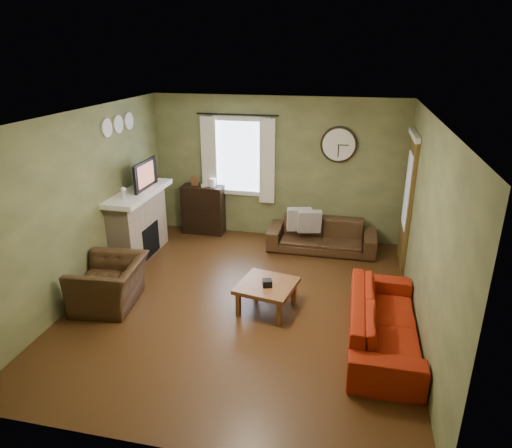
% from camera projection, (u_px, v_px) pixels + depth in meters
% --- Properties ---
extents(floor, '(4.60, 5.20, 0.00)m').
position_uv_depth(floor, '(243.00, 302.00, 6.45)').
color(floor, '#422611').
rests_on(floor, ground).
extents(ceiling, '(4.60, 5.20, 0.00)m').
position_uv_depth(ceiling, '(241.00, 116.00, 5.52)').
color(ceiling, white).
rests_on(ceiling, ground).
extents(wall_left, '(0.00, 5.20, 2.60)m').
position_uv_depth(wall_left, '(84.00, 204.00, 6.45)').
color(wall_left, olive).
rests_on(wall_left, ground).
extents(wall_right, '(0.00, 5.20, 2.60)m').
position_uv_depth(wall_right, '(426.00, 230.00, 5.53)').
color(wall_right, olive).
rests_on(wall_right, ground).
extents(wall_back, '(4.60, 0.00, 2.60)m').
position_uv_depth(wall_back, '(276.00, 169.00, 8.35)').
color(wall_back, olive).
rests_on(wall_back, ground).
extents(wall_front, '(4.60, 0.00, 2.60)m').
position_uv_depth(wall_front, '(163.00, 326.00, 3.62)').
color(wall_front, olive).
rests_on(wall_front, ground).
extents(fireplace, '(0.40, 1.40, 1.10)m').
position_uv_depth(fireplace, '(139.00, 226.00, 7.72)').
color(fireplace, tan).
rests_on(fireplace, floor).
extents(firebox, '(0.04, 0.60, 0.55)m').
position_uv_depth(firebox, '(151.00, 240.00, 7.78)').
color(firebox, black).
rests_on(firebox, fireplace).
extents(mantel, '(0.58, 1.60, 0.08)m').
position_uv_depth(mantel, '(137.00, 193.00, 7.51)').
color(mantel, white).
rests_on(mantel, fireplace).
extents(tv, '(0.08, 0.60, 0.35)m').
position_uv_depth(tv, '(141.00, 178.00, 7.56)').
color(tv, black).
rests_on(tv, mantel).
extents(tv_screen, '(0.02, 0.62, 0.36)m').
position_uv_depth(tv_screen, '(145.00, 175.00, 7.52)').
color(tv_screen, '#994C3F').
rests_on(tv_screen, mantel).
extents(medallion_left, '(0.28, 0.28, 0.03)m').
position_uv_depth(medallion_left, '(107.00, 128.00, 6.83)').
color(medallion_left, white).
rests_on(medallion_left, wall_left).
extents(medallion_mid, '(0.28, 0.28, 0.03)m').
position_uv_depth(medallion_mid, '(118.00, 124.00, 7.15)').
color(medallion_mid, white).
rests_on(medallion_mid, wall_left).
extents(medallion_right, '(0.28, 0.28, 0.03)m').
position_uv_depth(medallion_right, '(129.00, 121.00, 7.47)').
color(medallion_right, white).
rests_on(medallion_right, wall_left).
extents(window_pane, '(1.00, 0.02, 1.30)m').
position_uv_depth(window_pane, '(239.00, 156.00, 8.40)').
color(window_pane, silver).
rests_on(window_pane, wall_back).
extents(curtain_rod, '(0.03, 0.03, 1.50)m').
position_uv_depth(curtain_rod, '(237.00, 115.00, 8.04)').
color(curtain_rod, black).
rests_on(curtain_rod, wall_back).
extents(curtain_left, '(0.28, 0.04, 1.55)m').
position_uv_depth(curtain_left, '(209.00, 159.00, 8.44)').
color(curtain_left, silver).
rests_on(curtain_left, wall_back).
extents(curtain_right, '(0.28, 0.04, 1.55)m').
position_uv_depth(curtain_right, '(267.00, 162.00, 8.22)').
color(curtain_right, silver).
rests_on(curtain_right, wall_back).
extents(wall_clock, '(0.64, 0.06, 0.64)m').
position_uv_depth(wall_clock, '(339.00, 145.00, 7.91)').
color(wall_clock, white).
rests_on(wall_clock, wall_back).
extents(door, '(0.05, 0.90, 2.10)m').
position_uv_depth(door, '(407.00, 203.00, 7.31)').
color(door, brown).
rests_on(door, floor).
extents(bookshelf, '(0.79, 0.34, 0.94)m').
position_uv_depth(bookshelf, '(203.00, 209.00, 8.76)').
color(bookshelf, black).
rests_on(bookshelf, floor).
extents(book, '(0.22, 0.24, 0.02)m').
position_uv_depth(book, '(201.00, 185.00, 8.57)').
color(book, brown).
rests_on(book, bookshelf).
extents(sofa_brown, '(1.88, 0.73, 0.55)m').
position_uv_depth(sofa_brown, '(322.00, 235.00, 8.05)').
color(sofa_brown, '#362314').
rests_on(sofa_brown, floor).
extents(pillow_left, '(0.42, 0.21, 0.40)m').
position_uv_depth(pillow_left, '(310.00, 221.00, 7.92)').
color(pillow_left, '#989392').
rests_on(pillow_left, sofa_brown).
extents(pillow_right, '(0.44, 0.22, 0.42)m').
position_uv_depth(pillow_right, '(299.00, 219.00, 8.02)').
color(pillow_right, '#989392').
rests_on(pillow_right, sofa_brown).
extents(sofa_red, '(0.80, 2.05, 0.60)m').
position_uv_depth(sofa_red, '(384.00, 322.00, 5.47)').
color(sofa_red, maroon).
rests_on(sofa_red, floor).
extents(armchair, '(0.97, 1.08, 0.65)m').
position_uv_depth(armchair, '(110.00, 284.00, 6.30)').
color(armchair, '#362314').
rests_on(armchair, floor).
extents(coffee_table, '(0.86, 0.86, 0.39)m').
position_uv_depth(coffee_table, '(267.00, 296.00, 6.23)').
color(coffee_table, brown).
rests_on(coffee_table, floor).
extents(tissue_box, '(0.15, 0.15, 0.09)m').
position_uv_depth(tissue_box, '(267.00, 286.00, 6.09)').
color(tissue_box, black).
rests_on(tissue_box, coffee_table).
extents(wine_glass_a, '(0.07, 0.07, 0.20)m').
position_uv_depth(wine_glass_a, '(123.00, 193.00, 7.00)').
color(wine_glass_a, white).
rests_on(wine_glass_a, mantel).
extents(wine_glass_b, '(0.06, 0.06, 0.18)m').
position_uv_depth(wine_glass_b, '(124.00, 193.00, 7.04)').
color(wine_glass_b, white).
rests_on(wine_glass_b, mantel).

